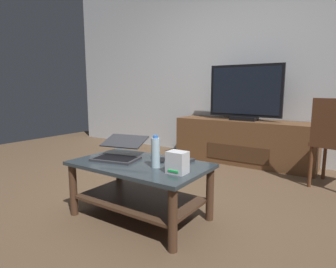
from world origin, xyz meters
TOP-DOWN VIEW (x-y plane):
  - ground_plane at (0.00, 0.00)m, footprint 7.68×7.68m
  - back_wall at (0.00, 2.12)m, footprint 6.40×0.12m
  - coffee_table at (0.12, -0.28)m, footprint 1.04×0.62m
  - media_cabinet at (0.22, 1.80)m, footprint 1.84×0.50m
  - television at (0.22, 1.78)m, footprint 0.97×0.20m
  - laptop at (-0.10, -0.26)m, footprint 0.43×0.44m
  - router_box at (0.51, -0.35)m, footprint 0.13×0.11m
  - water_bottle_near at (0.30, -0.32)m, footprint 0.06×0.06m
  - cell_phone at (0.22, -0.14)m, footprint 0.13×0.16m
  - tv_remote at (0.10, -0.07)m, footprint 0.12×0.16m
  - soundbar_remote at (0.42, -0.07)m, footprint 0.06×0.16m

SIDE VIEW (x-z plane):
  - ground_plane at x=0.00m, z-range 0.00..0.00m
  - media_cabinet at x=0.22m, z-range 0.00..0.58m
  - coffee_table at x=0.12m, z-range 0.08..0.53m
  - cell_phone at x=0.22m, z-range 0.44..0.45m
  - tv_remote at x=0.10m, z-range 0.44..0.46m
  - soundbar_remote at x=0.42m, z-range 0.44..0.46m
  - laptop at x=-0.10m, z-range 0.42..0.58m
  - router_box at x=0.51m, z-range 0.44..0.59m
  - water_bottle_near at x=0.30m, z-range 0.44..0.67m
  - television at x=0.22m, z-range 0.57..1.30m
  - back_wall at x=0.00m, z-range 0.00..2.80m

